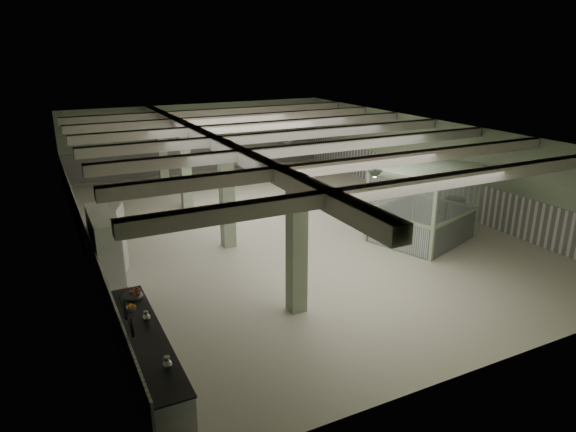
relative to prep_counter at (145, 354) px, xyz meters
name	(u,v)px	position (x,y,z in m)	size (l,w,h in m)	color
floor	(282,226)	(6.54, 7.00, -0.46)	(20.00, 20.00, 0.00)	silver
ceiling	(281,131)	(6.54, 7.00, 3.14)	(14.00, 20.00, 0.02)	beige
wall_back	(200,138)	(6.54, 17.00, 1.34)	(14.00, 0.02, 3.60)	#A7BB96
wall_front	(497,290)	(6.54, -3.00, 1.34)	(14.00, 0.02, 3.60)	#A7BB96
wall_left	(79,205)	(-0.46, 7.00, 1.34)	(0.02, 20.00, 3.60)	#A7BB96
wall_right	(429,161)	(13.54, 7.00, 1.34)	(0.02, 20.00, 3.60)	#A7BB96
wainscot_left	(84,237)	(-0.43, 7.00, 0.29)	(0.05, 19.90, 1.50)	white
wainscot_right	(427,185)	(13.52, 7.00, 0.29)	(0.05, 19.90, 1.50)	white
wainscot_back	(201,157)	(6.54, 16.98, 0.29)	(13.90, 0.05, 1.50)	white
girder	(215,143)	(4.04, 7.00, 2.92)	(0.45, 19.90, 0.40)	beige
beam_a	(421,184)	(6.54, -0.50, 2.96)	(13.90, 0.35, 0.32)	beige
beam_b	(361,163)	(6.54, 2.00, 2.96)	(13.90, 0.35, 0.32)	beige
beam_c	(316,148)	(6.54, 4.50, 2.96)	(13.90, 0.35, 0.32)	beige
beam_d	(281,136)	(6.54, 7.00, 2.96)	(13.90, 0.35, 0.32)	beige
beam_e	(254,126)	(6.54, 9.50, 2.96)	(13.90, 0.35, 0.32)	beige
beam_f	(232,119)	(6.54, 12.00, 2.96)	(13.90, 0.35, 0.32)	beige
beam_g	(213,112)	(6.54, 14.50, 2.96)	(13.90, 0.35, 0.32)	beige
column_a	(297,245)	(4.04, 1.00, 1.34)	(0.42, 0.42, 3.60)	#99AA89
column_b	(227,195)	(4.04, 6.00, 1.34)	(0.42, 0.42, 3.60)	#99AA89
column_c	(185,165)	(4.04, 11.00, 1.34)	(0.42, 0.42, 3.60)	#99AA89
column_d	(162,148)	(4.04, 15.00, 1.34)	(0.42, 0.42, 3.60)	#99AA89
hook_rail	(124,311)	(-0.39, -0.60, 1.39)	(0.02, 0.02, 1.20)	black
pendant_front	(375,174)	(7.04, 2.00, 2.59)	(0.44, 0.44, 0.22)	#304032
pendant_mid	(288,143)	(7.04, 7.50, 2.59)	(0.44, 0.44, 0.22)	#304032
pendant_back	(239,125)	(7.04, 12.50, 2.59)	(0.44, 0.44, 0.22)	#304032
prep_counter	(145,354)	(0.00, 0.00, 0.00)	(0.82, 4.69, 0.91)	#AAAAAE
pitcher_near	(167,363)	(0.15, -1.38, 0.58)	(0.19, 0.22, 0.28)	#AAAAAE
pitcher_far	(146,317)	(0.18, 0.50, 0.57)	(0.18, 0.21, 0.26)	#AAAAAE
veg_colander	(133,294)	(0.13, 1.77, 0.55)	(0.48, 0.48, 0.22)	#3E3E43
orange_bowl	(131,309)	(-0.02, 1.18, 0.48)	(0.22, 0.22, 0.08)	#B2B2B7
skillet_near	(132,331)	(-0.34, -0.97, 1.17)	(0.26, 0.26, 0.03)	black
skillet_far	(125,313)	(-0.34, -0.27, 1.17)	(0.26, 0.26, 0.03)	black
walkin_cooler	(106,252)	(-0.08, 4.48, 0.64)	(0.94, 2.41, 2.21)	white
guard_booth	(424,190)	(10.32, 3.57, 1.32)	(3.99, 3.68, 2.64)	#AEC59D
filing_cabinet	(454,214)	(12.03, 3.80, 0.16)	(0.40, 0.57, 1.25)	#5E6050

